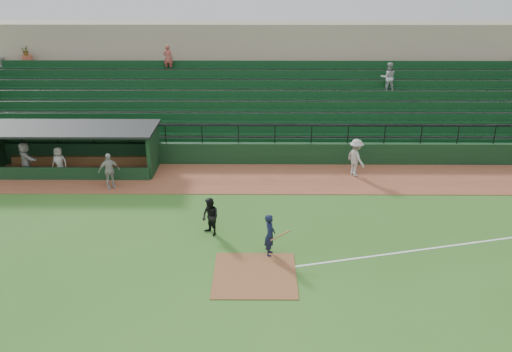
{
  "coord_description": "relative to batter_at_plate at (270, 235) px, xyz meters",
  "views": [
    {
      "loc": [
        0.16,
        -17.12,
        10.6
      ],
      "look_at": [
        0.0,
        5.0,
        1.4
      ],
      "focal_mm": 36.76,
      "sensor_mm": 36.0,
      "label": 1
    }
  ],
  "objects": [
    {
      "name": "dugout_player_a",
      "position": [
        -7.83,
        6.29,
        0.08
      ],
      "size": [
        1.14,
        0.93,
        1.81
      ],
      "primitive_type": "imported",
      "rotation": [
        0.0,
        0.0,
        0.55
      ],
      "color": "#A7A39D",
      "rests_on": "warning_track"
    },
    {
      "name": "runner",
      "position": [
        4.62,
        8.0,
        0.17
      ],
      "size": [
        1.23,
        1.48,
        1.99
      ],
      "primitive_type": "imported",
      "rotation": [
        0.0,
        0.0,
        2.03
      ],
      "color": "#A6A09C",
      "rests_on": "warning_track"
    },
    {
      "name": "warning_track",
      "position": [
        -0.57,
        7.56,
        -0.84
      ],
      "size": [
        40.0,
        4.0,
        0.03
      ],
      "primitive_type": "cube",
      "color": "brown",
      "rests_on": "ground"
    },
    {
      "name": "home_plate_dirt",
      "position": [
        -0.57,
        -1.44,
        -0.84
      ],
      "size": [
        3.0,
        3.0,
        0.03
      ],
      "primitive_type": "cube",
      "color": "brown",
      "rests_on": "ground"
    },
    {
      "name": "ground",
      "position": [
        -0.57,
        -0.44,
        -0.86
      ],
      "size": [
        90.0,
        90.0,
        0.0
      ],
      "primitive_type": "plane",
      "color": "#2E5E1E",
      "rests_on": "ground"
    },
    {
      "name": "stadium_structure",
      "position": [
        -0.57,
        16.02,
        1.44
      ],
      "size": [
        38.0,
        13.08,
        6.4
      ],
      "color": "black",
      "rests_on": "ground"
    },
    {
      "name": "batter_at_plate",
      "position": [
        0.0,
        0.0,
        0.0
      ],
      "size": [
        1.02,
        0.69,
        1.72
      ],
      "color": "black",
      "rests_on": "ground"
    },
    {
      "name": "foul_line",
      "position": [
        7.43,
        0.76,
        -0.85
      ],
      "size": [
        17.49,
        4.44,
        0.01
      ],
      "primitive_type": "cube",
      "rotation": [
        0.0,
        0.0,
        0.24
      ],
      "color": "white",
      "rests_on": "ground"
    },
    {
      "name": "umpire",
      "position": [
        -2.42,
        1.58,
        -0.05
      ],
      "size": [
        0.98,
        0.99,
        1.62
      ],
      "primitive_type": "imported",
      "rotation": [
        0.0,
        0.0,
        -0.82
      ],
      "color": "black",
      "rests_on": "ground"
    },
    {
      "name": "dugout_player_c",
      "position": [
        -12.64,
        7.94,
        0.09
      ],
      "size": [
        1.59,
        1.57,
        1.83
      ],
      "primitive_type": "imported",
      "rotation": [
        0.0,
        0.0,
        2.37
      ],
      "color": "#ABA5A0",
      "rests_on": "warning_track"
    },
    {
      "name": "dugout",
      "position": [
        -10.32,
        9.12,
        0.47
      ],
      "size": [
        8.9,
        3.2,
        2.42
      ],
      "color": "black",
      "rests_on": "ground"
    },
    {
      "name": "dugout_player_b",
      "position": [
        -10.77,
        7.63,
        -0.01
      ],
      "size": [
        0.86,
        0.61,
        1.64
      ],
      "primitive_type": "imported",
      "rotation": [
        0.0,
        0.0,
        -0.11
      ],
      "color": "gray",
      "rests_on": "warning_track"
    }
  ]
}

